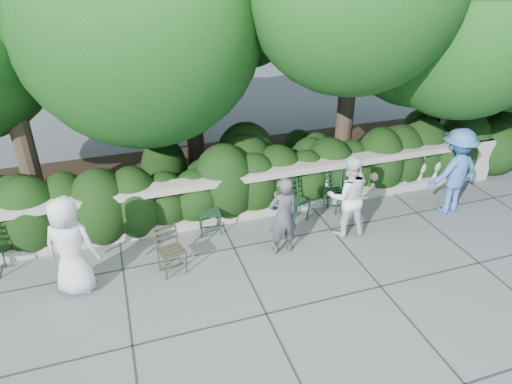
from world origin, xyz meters
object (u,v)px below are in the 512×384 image
object	(u,v)px
chair_d	(342,213)
person_businessman	(70,246)
person_casual_man	(348,196)
person_older_blue	(454,172)
chair_b	(211,236)
chair_weathered	(177,276)
person_woman_grey	(283,216)
chair_e	(300,223)
chair_c	(332,214)

from	to	relation	value
chair_d	person_businessman	world-z (taller)	person_businessman
person_casual_man	person_older_blue	distance (m)	2.45
chair_b	chair_weathered	world-z (taller)	same
chair_d	person_woman_grey	bearing A→B (deg)	-158.95
chair_b	chair_e	distance (m)	1.82
person_older_blue	person_casual_man	bearing A→B (deg)	-3.68
chair_b	chair_weathered	size ratio (longest dim) A/B	1.00
chair_weathered	person_woman_grey	world-z (taller)	person_woman_grey
chair_c	person_businessman	size ratio (longest dim) A/B	0.50
chair_e	person_businessman	bearing A→B (deg)	170.47
person_older_blue	chair_b	bearing A→B (deg)	-12.76
chair_d	person_casual_man	world-z (taller)	person_casual_man
chair_e	person_older_blue	size ratio (longest dim) A/B	0.46
chair_c	person_businessman	xyz separation A→B (m)	(-4.98, -0.81, 0.84)
chair_d	chair_e	bearing A→B (deg)	179.22
person_businessman	person_woman_grey	world-z (taller)	person_businessman
chair_weathered	person_casual_man	bearing A→B (deg)	-8.22
person_woman_grey	chair_d	bearing A→B (deg)	-155.80
chair_c	person_businessman	world-z (taller)	person_businessman
chair_c	person_businessman	distance (m)	5.12
chair_d	person_casual_man	xyz separation A→B (m)	(-0.32, -0.67, 0.81)
chair_weathered	person_woman_grey	size ratio (longest dim) A/B	0.56
chair_d	chair_e	xyz separation A→B (m)	(-1.00, -0.08, 0.00)
chair_c	chair_e	bearing A→B (deg)	-149.69
person_casual_man	chair_b	bearing A→B (deg)	-3.10
person_businessman	chair_e	bearing A→B (deg)	-148.33
chair_b	person_woman_grey	distance (m)	1.61
chair_b	person_older_blue	distance (m)	5.06
chair_b	person_businessman	xyz separation A→B (m)	(-2.40, -0.80, 0.84)
chair_c	chair_d	distance (m)	0.23
chair_weathered	person_older_blue	xyz separation A→B (m)	(5.77, 0.37, 0.91)
person_woman_grey	person_businessman	bearing A→B (deg)	-3.72
chair_b	chair_c	world-z (taller)	same
person_casual_man	person_older_blue	size ratio (longest dim) A/B	0.89
person_woman_grey	chair_c	bearing A→B (deg)	-151.08
chair_c	person_older_blue	size ratio (longest dim) A/B	0.46
person_businessman	chair_weathered	bearing A→B (deg)	-164.79
chair_b	person_woman_grey	world-z (taller)	person_woman_grey
person_woman_grey	person_casual_man	bearing A→B (deg)	-175.17
chair_c	person_woman_grey	distance (m)	1.87
chair_b	person_older_blue	size ratio (longest dim) A/B	0.46
chair_c	chair_weathered	size ratio (longest dim) A/B	1.00
chair_d	chair_b	bearing A→B (deg)	173.77
chair_c	person_casual_man	xyz separation A→B (m)	(-0.10, -0.72, 0.81)
chair_b	chair_d	distance (m)	2.81
chair_weathered	person_businessman	world-z (taller)	person_businessman
chair_e	person_older_blue	world-z (taller)	person_older_blue
chair_weathered	person_casual_man	distance (m)	3.44
person_businessman	person_older_blue	distance (m)	7.34
chair_b	person_older_blue	world-z (taller)	person_older_blue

